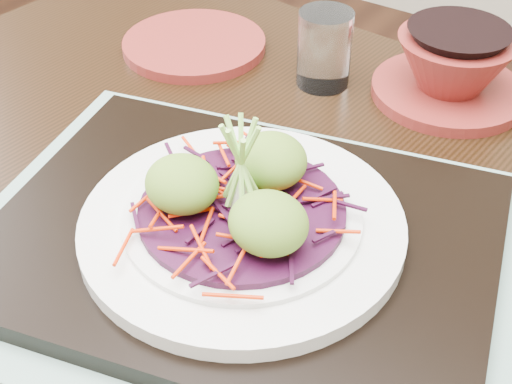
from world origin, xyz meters
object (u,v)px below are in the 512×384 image
Objects in this scene: terracotta_side_plate at (194,44)px; terracotta_bowl_set at (452,71)px; serving_tray at (242,240)px; dining_table at (289,316)px; white_plate at (242,224)px; water_glass at (324,49)px.

terracotta_bowl_set is at bearing 13.55° from terracotta_side_plate.
serving_tray is 0.34m from terracotta_bowl_set.
terracotta_bowl_set is (0.30, 0.07, 0.03)m from terracotta_side_plate.
serving_tray is at bearing -97.64° from terracotta_bowl_set.
serving_tray is 2.34× the size of terracotta_bowl_set.
dining_table is at bearing -92.91° from terracotta_bowl_set.
terracotta_side_plate is at bearing 120.38° from serving_tray.
white_plate is 0.34m from terracotta_bowl_set.
terracotta_bowl_set reaches higher than terracotta_side_plate.
serving_tray is at bearing -73.05° from water_glass.
terracotta_side_plate is 1.00× the size of terracotta_bowl_set.
serving_tray reaches higher than dining_table.
water_glass is (-0.08, 0.28, 0.03)m from serving_tray.
white_plate reaches higher than dining_table.
white_plate is 0.29m from water_glass.
dining_table is 4.49× the size of white_plate.
serving_tray is 0.29m from water_glass.
dining_table is 0.38m from terracotta_side_plate.
white_plate is 0.37m from terracotta_side_plate.
dining_table is 0.12m from serving_tray.
white_plate is (-0.03, -0.03, 0.13)m from dining_table.
water_glass is at bearing -157.29° from terracotta_bowl_set.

